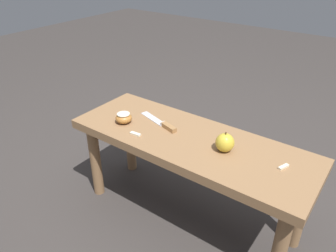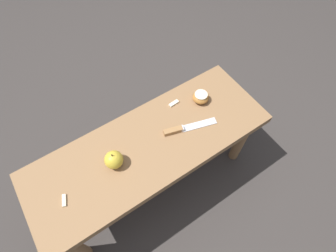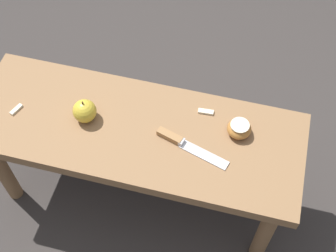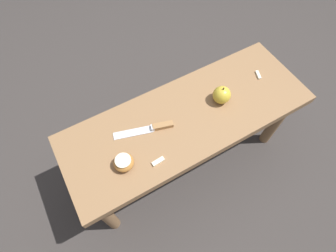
% 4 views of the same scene
% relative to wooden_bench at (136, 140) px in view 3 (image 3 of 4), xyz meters
% --- Properties ---
extents(ground_plane, '(8.00, 8.00, 0.00)m').
position_rel_wooden_bench_xyz_m(ground_plane, '(0.00, 0.00, -0.37)').
color(ground_plane, '#383330').
extents(wooden_bench, '(1.06, 0.38, 0.44)m').
position_rel_wooden_bench_xyz_m(wooden_bench, '(0.00, 0.00, 0.00)').
color(wooden_bench, olive).
rests_on(wooden_bench, ground_plane).
extents(knife, '(0.24, 0.10, 0.02)m').
position_rel_wooden_bench_xyz_m(knife, '(-0.15, 0.02, 0.08)').
color(knife, silver).
rests_on(knife, wooden_bench).
extents(apple_whole, '(0.07, 0.07, 0.08)m').
position_rel_wooden_bench_xyz_m(apple_whole, '(0.16, 0.00, 0.11)').
color(apple_whole, gold).
rests_on(apple_whole, wooden_bench).
extents(apple_cut, '(0.08, 0.08, 0.05)m').
position_rel_wooden_bench_xyz_m(apple_cut, '(-0.32, -0.06, 0.09)').
color(apple_cut, '#B27233').
rests_on(apple_cut, wooden_bench).
extents(apple_slice_near_knife, '(0.03, 0.05, 0.01)m').
position_rel_wooden_bench_xyz_m(apple_slice_near_knife, '(0.39, 0.03, 0.07)').
color(apple_slice_near_knife, beige).
rests_on(apple_slice_near_knife, wooden_bench).
extents(apple_slice_center, '(0.05, 0.02, 0.01)m').
position_rel_wooden_bench_xyz_m(apple_slice_center, '(-0.20, -0.12, 0.07)').
color(apple_slice_center, beige).
rests_on(apple_slice_center, wooden_bench).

